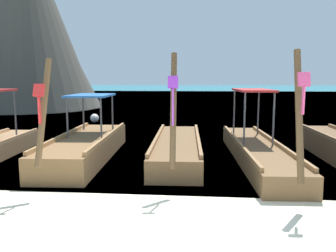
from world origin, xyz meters
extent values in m
plane|color=beige|center=(0.00, 0.00, 0.00)|extent=(120.00, 120.00, 0.00)
plane|color=#147A89|center=(0.00, 62.13, 0.00)|extent=(120.00, 120.00, 0.00)
cylinder|color=#4C4C51|center=(-4.90, 5.78, 1.19)|extent=(0.05, 0.05, 1.45)
cube|color=brown|center=(-2.44, 5.09, 0.31)|extent=(1.65, 5.44, 0.61)
cube|color=#996C3F|center=(-3.08, 5.05, 0.66)|extent=(0.34, 4.94, 0.10)
cube|color=#996C3F|center=(-1.80, 5.12, 0.66)|extent=(0.34, 4.94, 0.10)
cylinder|color=brown|center=(-2.28, 2.15, 1.64)|extent=(0.17, 0.93, 2.10)
cube|color=red|center=(-2.27, 1.98, 2.06)|extent=(0.21, 0.15, 0.25)
cube|color=red|center=(-2.27, 1.96, 1.68)|extent=(0.03, 0.08, 0.52)
cylinder|color=#4C4C51|center=(-2.91, 4.93, 1.18)|extent=(0.05, 0.05, 1.13)
cylinder|color=#4C4C51|center=(-1.96, 4.98, 1.18)|extent=(0.05, 0.05, 1.13)
cylinder|color=#4C4C51|center=(-3.00, 6.54, 1.18)|extent=(0.05, 0.05, 1.13)
cylinder|color=#4C4C51|center=(-2.04, 6.59, 1.18)|extent=(0.05, 0.05, 1.13)
cube|color=#235BA3|center=(-2.48, 5.76, 1.77)|extent=(1.26, 1.87, 0.06)
cube|color=brown|center=(0.15, 5.48, 0.26)|extent=(1.45, 5.50, 0.53)
cube|color=brown|center=(-0.44, 5.46, 0.58)|extent=(0.25, 5.02, 0.10)
cube|color=brown|center=(0.75, 5.50, 0.58)|extent=(0.25, 5.02, 0.10)
cylinder|color=brown|center=(0.25, 2.51, 1.66)|extent=(0.15, 0.89, 2.30)
cube|color=purple|center=(0.26, 2.33, 2.21)|extent=(0.20, 0.14, 0.25)
cube|color=purple|center=(0.26, 2.31, 1.73)|extent=(0.03, 0.08, 0.72)
cube|color=brown|center=(2.37, 5.20, 0.24)|extent=(1.40, 6.44, 0.48)
cube|color=brown|center=(1.86, 5.18, 0.53)|extent=(0.35, 5.88, 0.10)
cube|color=brown|center=(2.89, 5.22, 0.53)|extent=(0.35, 5.88, 0.10)
cylinder|color=brown|center=(2.53, 1.87, 1.63)|extent=(0.15, 0.68, 2.34)
cube|color=#F24C8C|center=(2.53, 1.72, 2.26)|extent=(0.21, 0.12, 0.25)
cube|color=#F24C8C|center=(2.53, 1.70, 1.91)|extent=(0.03, 0.08, 0.48)
cylinder|color=#4C4C51|center=(1.99, 5.02, 1.19)|extent=(0.05, 0.05, 1.43)
cylinder|color=#4C4C51|center=(2.77, 5.06, 1.19)|extent=(0.05, 0.05, 1.43)
cylinder|color=#4C4C51|center=(1.91, 6.94, 1.19)|extent=(0.05, 0.05, 1.43)
cylinder|color=#4C4C51|center=(2.68, 6.97, 1.19)|extent=(0.05, 0.05, 1.43)
cube|color=#AD2323|center=(2.34, 6.00, 1.94)|extent=(1.04, 2.16, 0.06)
cube|color=brown|center=(4.31, 5.32, 0.69)|extent=(0.13, 4.88, 0.10)
cone|color=#47443D|center=(-12.28, 21.20, 7.05)|extent=(10.16, 10.16, 14.09)
cone|color=#4E4B43|center=(-9.21, 22.22, 2.32)|extent=(4.49, 4.49, 4.64)
sphere|color=white|center=(-4.69, 13.12, 0.23)|extent=(0.45, 0.45, 0.45)
camera|label=1|loc=(0.77, -4.33, 2.27)|focal=36.74mm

